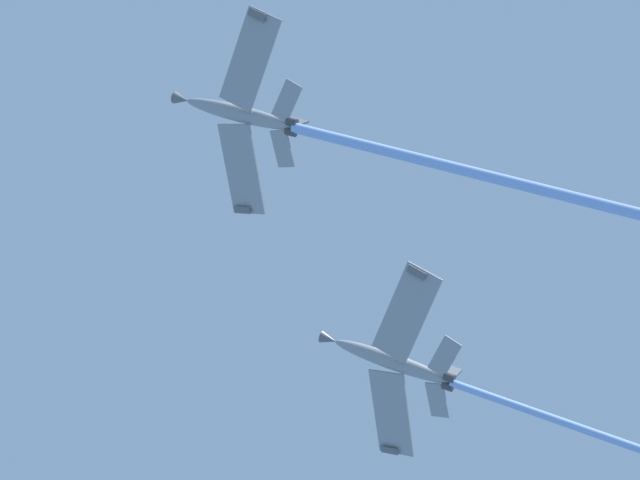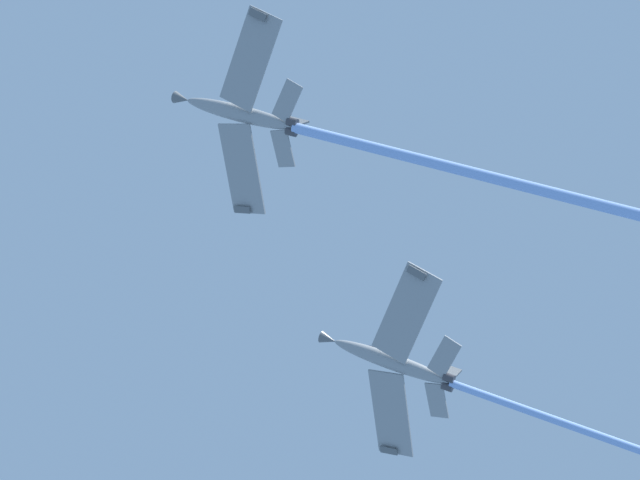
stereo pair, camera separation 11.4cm
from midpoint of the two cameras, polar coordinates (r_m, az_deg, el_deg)
The scene contains 2 objects.
jet_second at distance 89.49m, azimuth 0.77°, elevation 5.92°, with size 29.28×36.85×25.06m.
jet_third at distance 91.82m, azimuth 7.21°, elevation -7.96°, with size 26.87×33.21×22.69m.
Camera 1 is at (-18.30, 8.82, 1.95)m, focal length 55.80 mm.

